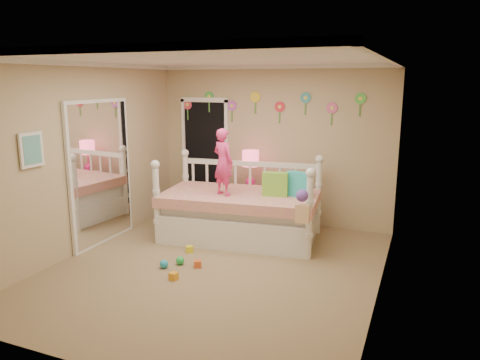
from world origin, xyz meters
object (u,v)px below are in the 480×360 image
at_px(table_lamp, 250,163).
at_px(child, 223,162).
at_px(daybed, 240,198).
at_px(nightstand, 250,205).

bearing_deg(table_lamp, child, -94.68).
xyz_separation_m(daybed, child, (-0.19, -0.19, 0.56)).
relative_size(daybed, nightstand, 3.68).
bearing_deg(daybed, nightstand, 92.25).
distance_m(daybed, nightstand, 0.80).
xyz_separation_m(nightstand, table_lamp, (0.00, -0.00, 0.72)).
xyz_separation_m(daybed, table_lamp, (-0.11, 0.72, 0.40)).
distance_m(child, table_lamp, 0.93).
relative_size(nightstand, table_lamp, 1.05).
bearing_deg(nightstand, child, -89.76).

